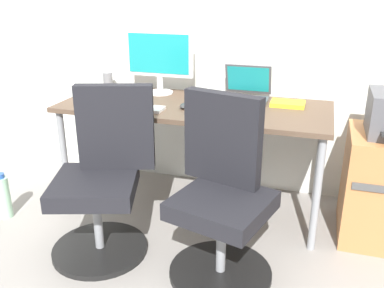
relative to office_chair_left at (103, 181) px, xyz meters
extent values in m
plane|color=gray|center=(0.34, 0.63, -0.42)|extent=(5.28, 5.28, 0.00)
cube|color=silver|center=(0.34, 1.06, 0.88)|extent=(4.40, 0.04, 2.60)
cube|color=brown|center=(0.34, 0.63, 0.28)|extent=(1.70, 0.70, 0.03)
cylinder|color=gray|center=(-0.47, 0.33, -0.08)|extent=(0.04, 0.04, 0.69)
cylinder|color=gray|center=(1.14, 0.33, -0.08)|extent=(0.04, 0.04, 0.69)
cylinder|color=gray|center=(-0.47, 0.93, -0.08)|extent=(0.04, 0.04, 0.69)
cylinder|color=gray|center=(1.14, 0.93, -0.08)|extent=(0.04, 0.04, 0.69)
cylinder|color=black|center=(-0.02, -0.06, -0.41)|extent=(0.54, 0.54, 0.03)
cylinder|color=gray|center=(-0.02, -0.06, -0.22)|extent=(0.05, 0.05, 0.34)
cube|color=black|center=(-0.02, -0.06, -0.01)|extent=(0.55, 0.55, 0.09)
cube|color=black|center=(0.04, 0.12, 0.28)|extent=(0.42, 0.20, 0.48)
cylinder|color=black|center=(0.69, -0.06, -0.41)|extent=(0.54, 0.54, 0.03)
cylinder|color=gray|center=(0.69, -0.06, -0.22)|extent=(0.05, 0.05, 0.34)
cube|color=black|center=(0.69, -0.06, -0.01)|extent=(0.54, 0.54, 0.09)
cube|color=black|center=(0.64, 0.12, 0.28)|extent=(0.42, 0.18, 0.48)
cylinder|color=#A5D8B2|center=(-0.80, 0.10, -0.28)|extent=(0.09, 0.09, 0.28)
cylinder|color=silver|center=(0.02, 0.84, 0.30)|extent=(0.18, 0.18, 0.01)
cylinder|color=silver|center=(0.02, 0.84, 0.37)|extent=(0.04, 0.04, 0.11)
cube|color=silver|center=(0.02, 0.84, 0.58)|extent=(0.48, 0.03, 0.31)
cube|color=teal|center=(0.02, 0.82, 0.58)|extent=(0.43, 0.00, 0.26)
cube|color=#4C4C51|center=(0.62, 0.79, 0.31)|extent=(0.31, 0.22, 0.02)
cube|color=#4C4C51|center=(0.62, 0.94, 0.42)|extent=(0.31, 0.08, 0.20)
cube|color=teal|center=(0.62, 0.93, 0.42)|extent=(0.28, 0.06, 0.17)
cube|color=silver|center=(0.03, 0.42, 0.31)|extent=(0.34, 0.12, 0.02)
cube|color=#2D2D2D|center=(0.61, 0.57, 0.31)|extent=(0.34, 0.12, 0.02)
ellipsoid|color=#2D2D2D|center=(0.30, 0.52, 0.31)|extent=(0.06, 0.10, 0.03)
ellipsoid|color=#515156|center=(0.67, 0.35, 0.31)|extent=(0.06, 0.10, 0.03)
cylinder|color=teal|center=(0.40, 0.45, 0.34)|extent=(0.08, 0.08, 0.09)
cylinder|color=slate|center=(-0.43, 0.92, 0.35)|extent=(0.07, 0.07, 0.10)
cube|color=yellow|center=(0.91, 0.77, 0.31)|extent=(0.21, 0.15, 0.03)
camera|label=1|loc=(1.10, -1.87, 1.02)|focal=39.54mm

